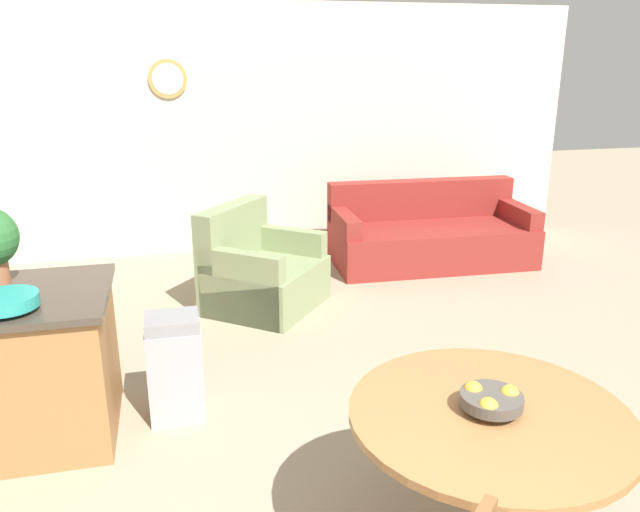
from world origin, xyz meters
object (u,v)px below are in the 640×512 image
object	(u,v)px
couch	(430,236)
trash_bin	(175,367)
dining_table	(486,449)
armchair	(260,274)
teal_bowl	(6,301)
kitchen_island	(19,367)
fruit_bowl	(491,399)

from	to	relation	value
couch	trash_bin	bearing A→B (deg)	-135.45
dining_table	armchair	size ratio (longest dim) A/B	0.91
trash_bin	armchair	size ratio (longest dim) A/B	0.53
armchair	teal_bowl	bearing A→B (deg)	179.35
teal_bowl	couch	size ratio (longest dim) A/B	0.15
kitchen_island	trash_bin	xyz separation A→B (m)	(0.86, 0.02, -0.11)
teal_bowl	trash_bin	size ratio (longest dim) A/B	0.48
dining_table	couch	distance (m)	4.32
kitchen_island	trash_bin	world-z (taller)	kitchen_island
fruit_bowl	teal_bowl	bearing A→B (deg)	147.70
teal_bowl	trash_bin	xyz separation A→B (m)	(0.81, 0.26, -0.61)
fruit_bowl	teal_bowl	xyz separation A→B (m)	(-2.04, 1.29, 0.11)
fruit_bowl	teal_bowl	size ratio (longest dim) A/B	0.77
couch	dining_table	bearing A→B (deg)	-108.13
dining_table	trash_bin	size ratio (longest dim) A/B	1.70
teal_bowl	trash_bin	distance (m)	1.05
kitchen_island	couch	size ratio (longest dim) A/B	0.50
dining_table	couch	bearing A→B (deg)	69.78
kitchen_island	teal_bowl	world-z (taller)	teal_bowl
dining_table	teal_bowl	distance (m)	2.44
trash_bin	armchair	world-z (taller)	armchair
dining_table	trash_bin	distance (m)	2.00
fruit_bowl	armchair	size ratio (longest dim) A/B	0.20
trash_bin	kitchen_island	bearing A→B (deg)	-178.98
trash_bin	armchair	bearing A→B (deg)	65.37
teal_bowl	dining_table	bearing A→B (deg)	-32.29
trash_bin	couch	world-z (taller)	couch
teal_bowl	armchair	bearing A→B (deg)	50.78
fruit_bowl	kitchen_island	xyz separation A→B (m)	(-2.10, 1.54, -0.39)
armchair	dining_table	bearing A→B (deg)	-133.11
fruit_bowl	couch	distance (m)	4.34
fruit_bowl	trash_bin	size ratio (longest dim) A/B	0.37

